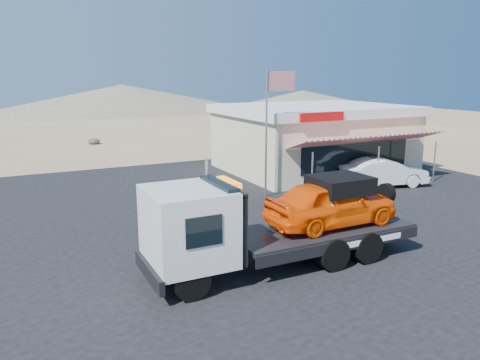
{
  "coord_description": "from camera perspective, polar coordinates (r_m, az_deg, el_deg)",
  "views": [
    {
      "loc": [
        -5.99,
        -14.28,
        5.75
      ],
      "look_at": [
        2.33,
        2.45,
        1.5
      ],
      "focal_mm": 35.0,
      "sensor_mm": 36.0,
      "label": 1
    }
  ],
  "objects": [
    {
      "name": "jerky_store",
      "position": [
        28.75,
        8.88,
        5.15
      ],
      "size": [
        10.4,
        9.97,
        3.9
      ],
      "color": "beige",
      "rests_on": "asphalt_lot"
    },
    {
      "name": "flagpole",
      "position": [
        21.81,
        3.78,
        7.57
      ],
      "size": [
        1.55,
        0.1,
        6.0
      ],
      "color": "#99999E",
      "rests_on": "asphalt_lot"
    },
    {
      "name": "asphalt_lot",
      "position": [
        19.88,
        -1.54,
        -3.97
      ],
      "size": [
        32.0,
        24.0,
        0.02
      ],
      "primitive_type": "cube",
      "color": "black",
      "rests_on": "ground"
    },
    {
      "name": "white_sedan",
      "position": [
        25.41,
        17.12,
        0.91
      ],
      "size": [
        4.73,
        2.62,
        1.48
      ],
      "primitive_type": "imported",
      "rotation": [
        0.0,
        0.0,
        1.32
      ],
      "color": "silver",
      "rests_on": "asphalt_lot"
    },
    {
      "name": "ground",
      "position": [
        16.51,
        -3.47,
        -7.58
      ],
      "size": [
        120.0,
        120.0,
        0.0
      ],
      "primitive_type": "plane",
      "color": "#8D7050",
      "rests_on": "ground"
    },
    {
      "name": "tow_truck",
      "position": [
        14.14,
        4.69,
        -4.59
      ],
      "size": [
        8.5,
        2.52,
        2.84
      ],
      "color": "black",
      "rests_on": "asphalt_lot"
    }
  ]
}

